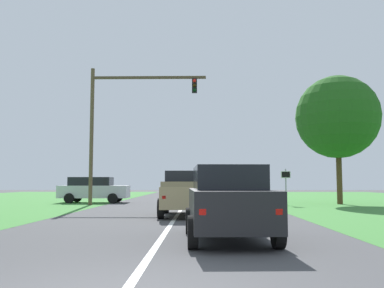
% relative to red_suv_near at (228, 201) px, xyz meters
% --- Properties ---
extents(ground_plane, '(120.00, 120.00, 0.00)m').
position_rel_red_suv_near_xyz_m(ground_plane, '(-1.69, 6.64, -0.97)').
color(ground_plane, '#424244').
extents(lane_centre_stripe, '(0.16, 42.23, 0.01)m').
position_rel_red_suv_near_xyz_m(lane_centre_stripe, '(-1.69, -4.36, -0.97)').
color(lane_centre_stripe, white).
rests_on(lane_centre_stripe, ground_plane).
extents(red_suv_near, '(2.24, 4.58, 1.84)m').
position_rel_red_suv_near_xyz_m(red_suv_near, '(0.00, 0.00, 0.00)').
color(red_suv_near, black).
rests_on(red_suv_near, ground_plane).
extents(pickup_truck_lead, '(2.35, 5.06, 1.90)m').
position_rel_red_suv_near_xyz_m(pickup_truck_lead, '(-1.23, 7.56, -0.00)').
color(pickup_truck_lead, tan).
rests_on(pickup_truck_lead, ground_plane).
extents(traffic_light, '(7.38, 0.40, 8.70)m').
position_rel_red_suv_near_xyz_m(traffic_light, '(-5.80, 16.01, 4.70)').
color(traffic_light, brown).
rests_on(traffic_light, ground_plane).
extents(keep_moving_sign, '(0.60, 0.09, 2.25)m').
position_rel_red_suv_near_xyz_m(keep_moving_sign, '(4.65, 15.97, 0.47)').
color(keep_moving_sign, gray).
rests_on(keep_moving_sign, ground_plane).
extents(oak_tree_right, '(5.47, 5.47, 8.46)m').
position_rel_red_suv_near_xyz_m(oak_tree_right, '(8.42, 17.38, 4.74)').
color(oak_tree_right, '#4C351E').
rests_on(oak_tree_right, ground_plane).
extents(crossing_suv_far, '(4.76, 2.16, 1.77)m').
position_rel_red_suv_near_xyz_m(crossing_suv_far, '(-8.11, 19.04, -0.04)').
color(crossing_suv_far, silver).
rests_on(crossing_suv_far, ground_plane).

